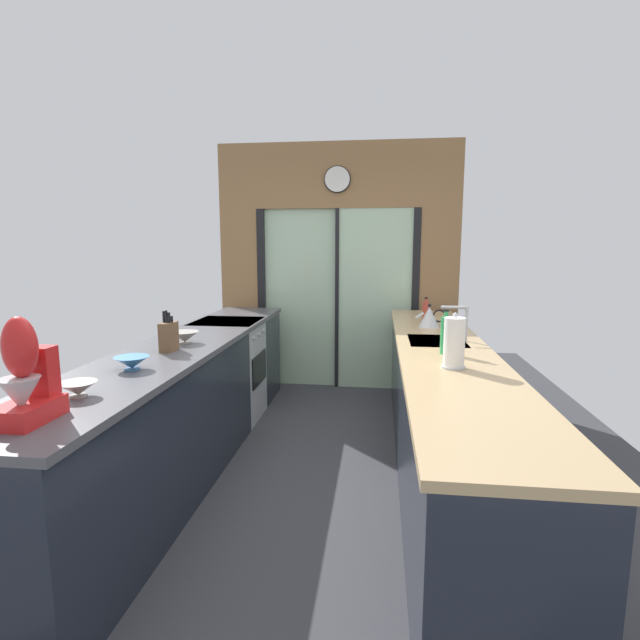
{
  "coord_description": "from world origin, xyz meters",
  "views": [
    {
      "loc": [
        0.47,
        -2.96,
        1.61
      ],
      "look_at": [
        0.01,
        0.77,
        1.02
      ],
      "focal_mm": 27.06,
      "sensor_mm": 36.0,
      "label": 1
    }
  ],
  "objects": [
    {
      "name": "ground_plane",
      "position": [
        0.0,
        0.6,
        -0.01
      ],
      "size": [
        5.04,
        7.6,
        0.02
      ],
      "primitive_type": "cube",
      "color": "#38383D"
    },
    {
      "name": "back_wall_unit",
      "position": [
        0.0,
        2.4,
        1.52
      ],
      "size": [
        2.64,
        0.12,
        2.7
      ],
      "color": "olive",
      "rests_on": "ground_plane"
    },
    {
      "name": "left_counter_run",
      "position": [
        -0.91,
        0.13,
        0.47
      ],
      "size": [
        0.62,
        3.8,
        0.92
      ],
      "color": "#1E232D",
      "rests_on": "ground_plane"
    },
    {
      "name": "right_counter_run",
      "position": [
        0.91,
        0.3,
        0.46
      ],
      "size": [
        0.62,
        3.8,
        0.92
      ],
      "color": "#1E232D",
      "rests_on": "ground_plane"
    },
    {
      "name": "sink_faucet",
      "position": [
        1.06,
        0.55,
        1.09
      ],
      "size": [
        0.19,
        0.02,
        0.26
      ],
      "color": "#B7BABC",
      "rests_on": "right_counter_run"
    },
    {
      "name": "oven_range",
      "position": [
        -0.91,
        1.25,
        0.46
      ],
      "size": [
        0.6,
        0.6,
        0.92
      ],
      "color": "#B7BABC",
      "rests_on": "ground_plane"
    },
    {
      "name": "mixing_bowl_near",
      "position": [
        -0.89,
        -0.98,
        0.96
      ],
      "size": [
        0.17,
        0.17,
        0.07
      ],
      "color": "gray",
      "rests_on": "left_counter_run"
    },
    {
      "name": "mixing_bowl_mid",
      "position": [
        -0.89,
        -0.5,
        0.96
      ],
      "size": [
        0.19,
        0.19,
        0.07
      ],
      "color": "teal",
      "rests_on": "left_counter_run"
    },
    {
      "name": "mixing_bowl_far",
      "position": [
        -0.89,
        0.24,
        0.96
      ],
      "size": [
        0.2,
        0.2,
        0.08
      ],
      "color": "gray",
      "rests_on": "left_counter_run"
    },
    {
      "name": "knife_block",
      "position": [
        -0.89,
        -0.02,
        1.02
      ],
      "size": [
        0.08,
        0.14,
        0.27
      ],
      "color": "brown",
      "rests_on": "left_counter_run"
    },
    {
      "name": "stand_mixer",
      "position": [
        -0.89,
        -1.3,
        1.08
      ],
      "size": [
        0.17,
        0.27,
        0.42
      ],
      "color": "red",
      "rests_on": "left_counter_run"
    },
    {
      "name": "kettle",
      "position": [
        0.89,
        1.14,
        1.01
      ],
      "size": [
        0.26,
        0.17,
        0.2
      ],
      "color": "#B7BABC",
      "rests_on": "right_counter_run"
    },
    {
      "name": "soap_bottle_near",
      "position": [
        0.89,
        0.12,
        1.04
      ],
      "size": [
        0.06,
        0.06,
        0.28
      ],
      "color": "#339E56",
      "rests_on": "right_counter_run"
    },
    {
      "name": "soap_bottle_far",
      "position": [
        0.89,
        1.45,
        1.01
      ],
      "size": [
        0.06,
        0.06,
        0.22
      ],
      "color": "#B23D2D",
      "rests_on": "right_counter_run"
    },
    {
      "name": "paper_towel_roll",
      "position": [
        0.89,
        -0.24,
        1.06
      ],
      "size": [
        0.13,
        0.13,
        0.32
      ],
      "color": "#B7BABC",
      "rests_on": "right_counter_run"
    }
  ]
}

